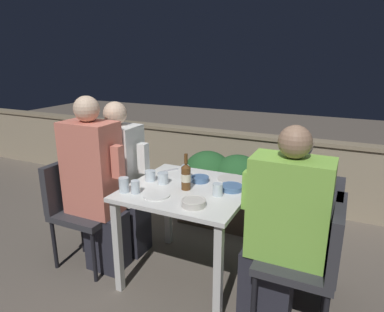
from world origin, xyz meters
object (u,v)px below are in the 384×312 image
Objects in this scene: chair_left_far at (105,190)px; person_green_blouse at (282,229)px; chair_left_near at (79,201)px; beer_bottle at (186,176)px; chair_right_far at (316,231)px; person_navy_jumper at (286,214)px; person_white_polo at (122,178)px; potted_plant at (118,173)px; person_coral_top at (96,185)px; chair_right_near at (314,253)px.

chair_left_far is 1.60m from person_green_blouse.
beer_bottle is (0.90, 0.13, 0.31)m from chair_left_near.
chair_right_far is (0.18, 0.28, -0.12)m from person_green_blouse.
chair_left_far is at bearing -179.23° from person_navy_jumper.
person_green_blouse is (1.38, -0.26, -0.02)m from person_white_polo.
person_navy_jumper is at bearing 0.88° from person_white_polo.
chair_right_far is 2.07m from potted_plant.
chair_left_far is 1.11× the size of potted_plant.
person_coral_top reaches higher than chair_left_far.
chair_right_near reaches higher than potted_plant.
beer_bottle is (-0.68, -0.18, 0.23)m from person_navy_jumper.
person_green_blouse is (1.61, 0.02, 0.12)m from chair_left_near.
potted_plant is (-1.83, 0.78, -0.17)m from person_green_blouse.
chair_right_far is (1.55, 0.02, -0.13)m from person_white_polo.
person_green_blouse reaches higher than chair_left_near.
chair_right_far is (-0.02, 0.28, 0.00)m from chair_right_near.
person_navy_jumper is at bearing 0.77° from chair_left_far.
chair_left_far is 1.79m from chair_right_near.
person_coral_top is at bearing -97.22° from person_white_polo.
potted_plant is at bearing 131.21° from person_white_polo.
person_white_polo is at bearing 170.47° from chair_right_near.
person_white_polo reaches higher than potted_plant.
chair_left_far is 3.26× the size of beer_bottle.
chair_right_near is 2.17m from potted_plant.
chair_left_near is 1.00× the size of chair_right_far.
potted_plant is at bearing 117.59° from person_coral_top.
chair_left_near reaches higher than potted_plant.
person_green_blouse reaches higher than chair_left_far.
person_coral_top is 0.28m from person_white_polo.
potted_plant is (-1.80, 0.49, -0.13)m from person_navy_jumper.
chair_right_near is at bearing -6.92° from beer_bottle.
person_white_polo is (0.23, 0.28, 0.13)m from chair_left_near.
person_white_polo is 1.53× the size of chair_right_near.
chair_left_near is 1.80m from chair_right_near.
person_navy_jumper is (-0.20, 0.00, 0.08)m from chair_right_far.
chair_right_far reaches higher than potted_plant.
person_white_polo reaches higher than chair_right_far.
person_navy_jumper is (-0.22, 0.28, 0.08)m from chair_right_near.
person_navy_jumper reaches higher than beer_bottle.
chair_left_far is at bearing -180.00° from person_white_polo.
chair_right_far is at bearing 11.20° from beer_bottle.
chair_right_far is at bearing 0.77° from person_white_polo.
person_coral_top reaches higher than chair_left_near.
chair_left_far is at bearing -63.73° from potted_plant.
chair_left_near is 0.26m from person_coral_top.
chair_left_far is 1.00× the size of chair_right_near.
chair_right_near is 0.66× the size of person_green_blouse.
person_white_polo is 1.01× the size of person_green_blouse.
person_white_polo is 1.60m from chair_right_near.
chair_left_far is 1.75m from chair_right_far.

